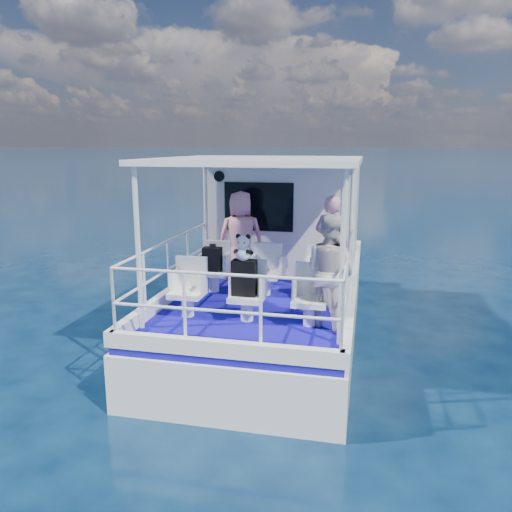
{
  "coord_description": "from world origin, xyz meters",
  "views": [
    {
      "loc": [
        1.61,
        -7.72,
        3.36
      ],
      "look_at": [
        -0.02,
        -0.4,
        1.69
      ],
      "focal_mm": 35.0,
      "sensor_mm": 36.0,
      "label": 1
    }
  ],
  "objects_px": {
    "passenger_stbd_aft": "(330,271)",
    "backpack_center": "(244,278)",
    "panda": "(243,247)",
    "passenger_port_fwd": "(241,238)"
  },
  "relations": [
    {
      "from": "backpack_center",
      "to": "passenger_stbd_aft",
      "type": "bearing_deg",
      "value": 2.61
    },
    {
      "from": "passenger_port_fwd",
      "to": "passenger_stbd_aft",
      "type": "relative_size",
      "value": 1.07
    },
    {
      "from": "passenger_port_fwd",
      "to": "panda",
      "type": "relative_size",
      "value": 4.55
    },
    {
      "from": "panda",
      "to": "passenger_port_fwd",
      "type": "bearing_deg",
      "value": 105.21
    },
    {
      "from": "passenger_stbd_aft",
      "to": "backpack_center",
      "type": "height_order",
      "value": "passenger_stbd_aft"
    },
    {
      "from": "passenger_port_fwd",
      "to": "panda",
      "type": "bearing_deg",
      "value": 87.86
    },
    {
      "from": "passenger_stbd_aft",
      "to": "backpack_center",
      "type": "relative_size",
      "value": 3.08
    },
    {
      "from": "backpack_center",
      "to": "panda",
      "type": "height_order",
      "value": "panda"
    },
    {
      "from": "passenger_stbd_aft",
      "to": "panda",
      "type": "relative_size",
      "value": 4.26
    },
    {
      "from": "passenger_port_fwd",
      "to": "passenger_stbd_aft",
      "type": "xyz_separation_m",
      "value": [
        1.73,
        -1.86,
        -0.05
      ]
    }
  ]
}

